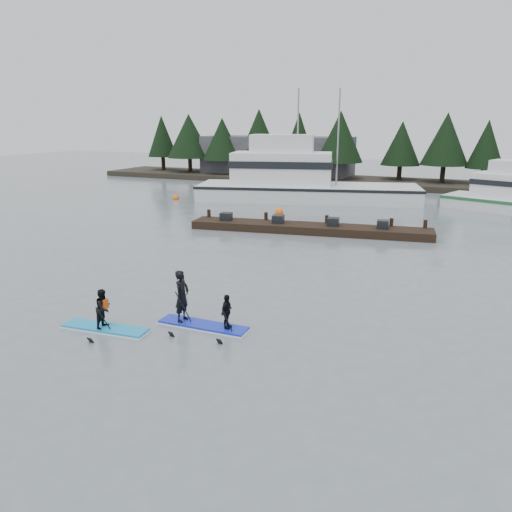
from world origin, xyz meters
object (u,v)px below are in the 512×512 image
at_px(paddleboard_solo, 104,315).
at_px(paddleboard_duo, 198,307).
at_px(floating_dock, 309,228).
at_px(fishing_boat_large, 301,191).

height_order(paddleboard_solo, paddleboard_duo, paddleboard_duo).
distance_m(paddleboard_solo, paddleboard_duo, 3.12).
bearing_deg(floating_dock, fishing_boat_large, 102.47).
height_order(fishing_boat_large, paddleboard_duo, fishing_boat_large).
bearing_deg(paddleboard_solo, fishing_boat_large, 90.73).
bearing_deg(paddleboard_duo, paddleboard_solo, -151.35).
relative_size(fishing_boat_large, floating_dock, 1.31).
xyz_separation_m(floating_dock, paddleboard_solo, (-1.59, -17.34, 0.27)).
bearing_deg(paddleboard_duo, fishing_boat_large, 100.82).
bearing_deg(fishing_boat_large, paddleboard_solo, -98.67).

